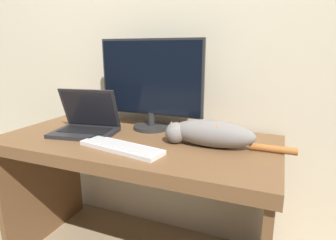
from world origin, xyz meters
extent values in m
cube|color=beige|center=(0.00, 0.74, 1.30)|extent=(6.40, 0.06, 2.60)
cube|color=brown|center=(0.00, 0.34, 0.70)|extent=(1.41, 0.68, 0.06)
cube|color=brown|center=(-0.67, 0.34, 0.33)|extent=(0.04, 0.62, 0.67)
cube|color=brown|center=(0.67, 0.34, 0.33)|extent=(0.04, 0.62, 0.67)
cylinder|color=#282828|center=(-0.01, 0.53, 0.74)|extent=(0.20, 0.20, 0.02)
cylinder|color=#282828|center=(-0.01, 0.53, 0.79)|extent=(0.04, 0.04, 0.07)
cube|color=#282828|center=(-0.01, 0.54, 1.02)|extent=(0.60, 0.02, 0.42)
cube|color=black|center=(-0.01, 0.53, 1.02)|extent=(0.58, 0.01, 0.39)
cube|color=#232326|center=(-0.29, 0.29, 0.74)|extent=(0.35, 0.28, 0.02)
cube|color=black|center=(-0.29, 0.31, 0.75)|extent=(0.28, 0.17, 0.00)
cube|color=#232326|center=(-0.30, 0.37, 0.86)|extent=(0.33, 0.13, 0.22)
cube|color=black|center=(-0.30, 0.36, 0.86)|extent=(0.30, 0.12, 0.19)
cube|color=white|center=(0.02, 0.17, 0.74)|extent=(0.43, 0.19, 0.02)
cube|color=#B3B3B3|center=(0.02, 0.17, 0.75)|extent=(0.39, 0.16, 0.00)
ellipsoid|color=gray|center=(0.39, 0.37, 0.79)|extent=(0.40, 0.14, 0.13)
ellipsoid|color=#AD662D|center=(0.41, 0.37, 0.83)|extent=(0.18, 0.10, 0.05)
sphere|color=gray|center=(0.21, 0.35, 0.78)|extent=(0.10, 0.10, 0.10)
cone|color=#AD662D|center=(0.19, 0.35, 0.82)|extent=(0.03, 0.03, 0.03)
cone|color=#AD662D|center=(0.24, 0.35, 0.82)|extent=(0.03, 0.03, 0.03)
cylinder|color=#AD662D|center=(0.65, 0.39, 0.75)|extent=(0.20, 0.03, 0.03)
camera|label=1|loc=(0.67, -0.86, 1.17)|focal=30.00mm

